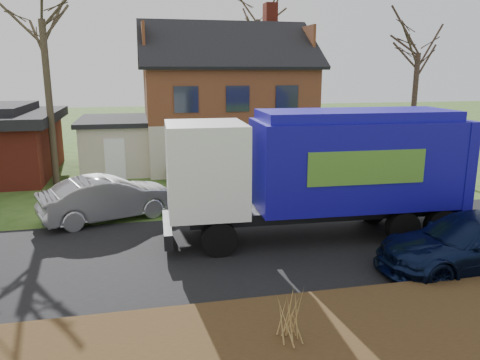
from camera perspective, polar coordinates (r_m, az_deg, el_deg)
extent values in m
plane|color=#284617|center=(14.54, 0.48, -8.64)|extent=(120.00, 120.00, 0.00)
cube|color=black|center=(14.53, 0.48, -8.61)|extent=(80.00, 7.00, 0.02)
cube|color=#311F10|center=(9.92, 7.68, -19.00)|extent=(80.00, 3.50, 0.30)
cube|color=#C1B49B|center=(27.90, -1.91, 4.88)|extent=(9.00, 7.50, 2.70)
cube|color=#542C18|center=(27.63, -1.95, 10.53)|extent=(9.00, 7.50, 2.80)
cube|color=maroon|center=(29.42, 3.69, 19.19)|extent=(0.70, 0.90, 1.60)
cube|color=#C1B49B|center=(26.99, -14.79, 4.05)|extent=(3.50, 5.50, 2.60)
cube|color=black|center=(26.81, -14.97, 7.05)|extent=(3.90, 5.90, 0.24)
cylinder|color=black|center=(13.99, -2.52, -7.20)|extent=(1.09, 0.40, 1.07)
cylinder|color=black|center=(16.02, -3.56, -4.52)|extent=(1.09, 0.40, 1.07)
cylinder|color=black|center=(15.83, 19.20, -5.49)|extent=(1.09, 0.40, 1.07)
cylinder|color=black|center=(17.65, 15.80, -3.32)|extent=(1.09, 0.40, 1.07)
cylinder|color=black|center=(16.52, 23.29, -5.07)|extent=(1.09, 0.40, 1.07)
cylinder|color=black|center=(18.27, 19.60, -3.04)|extent=(1.09, 0.40, 1.07)
cube|color=black|center=(15.73, 10.11, -3.75)|extent=(8.92, 1.58, 0.36)
cube|color=white|center=(14.46, -4.19, 1.47)|extent=(2.47, 2.67, 2.79)
cube|color=black|center=(14.36, -8.71, 1.90)|extent=(0.17, 2.27, 0.93)
cube|color=black|center=(14.90, -8.83, -5.93)|extent=(0.36, 2.59, 0.46)
cube|color=#120B8B|center=(15.71, 13.71, 2.07)|extent=(6.60, 2.83, 2.79)
cube|color=#120B8B|center=(15.49, 14.03, 7.70)|extent=(6.28, 2.51, 0.31)
cube|color=#120B8B|center=(17.35, 23.90, 2.00)|extent=(0.46, 2.64, 2.99)
cube|color=#4D812A|center=(14.46, 15.25, 1.45)|extent=(3.72, 0.18, 1.03)
cube|color=#4D812A|center=(16.82, 11.46, 3.27)|extent=(3.72, 0.18, 1.03)
imported|color=#9A9BA1|center=(17.94, -15.68, -2.14)|extent=(5.21, 3.28, 1.62)
imported|color=black|center=(14.48, 26.37, -6.89)|extent=(5.46, 2.40, 1.56)
cylinder|color=#433828|center=(23.96, -22.21, 8.50)|extent=(0.32, 0.32, 7.67)
cylinder|color=#3A2B22|center=(27.19, 20.35, 7.67)|extent=(0.29, 0.29, 6.30)
cylinder|color=#413127|center=(36.84, 2.18, 11.92)|extent=(0.35, 0.35, 9.10)
cone|color=#A17F47|center=(9.43, 6.20, -16.21)|extent=(0.04, 0.04, 1.00)
cone|color=#A17F47|center=(9.38, 5.24, -16.34)|extent=(0.04, 0.04, 1.00)
cone|color=#A17F47|center=(9.47, 7.14, -16.08)|extent=(0.04, 0.04, 1.00)
cone|color=#A17F47|center=(9.53, 5.95, -15.85)|extent=(0.04, 0.04, 1.00)
cone|color=#A17F47|center=(9.32, 6.46, -16.58)|extent=(0.04, 0.04, 1.00)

